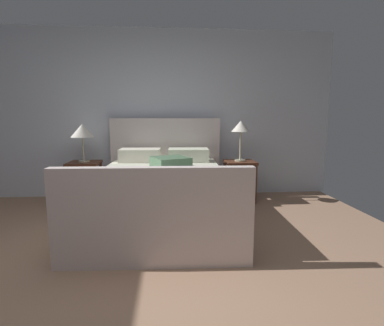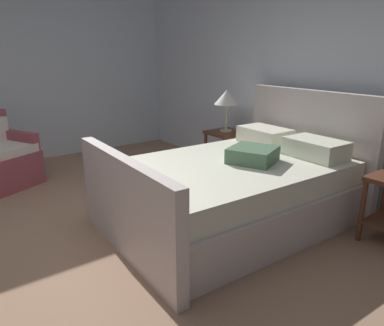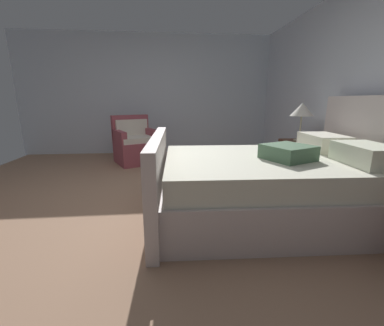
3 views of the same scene
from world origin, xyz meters
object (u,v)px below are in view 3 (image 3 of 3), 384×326
bed (271,182)px  table_lamp_left (302,110)px  armchair (135,145)px  nightstand_left (298,153)px

bed → table_lamp_left: size_ratio=4.31×
armchair → nightstand_left: bearing=62.1°
nightstand_left → armchair: bearing=-117.9°
table_lamp_left → armchair: bearing=-117.9°
bed → nightstand_left: size_ratio=3.93×
nightstand_left → armchair: 2.91m
nightstand_left → table_lamp_left: bearing=116.6°
bed → table_lamp_left: (-1.15, 0.89, 0.69)m
table_lamp_left → armchair: table_lamp_left is taller
bed → armchair: 3.02m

